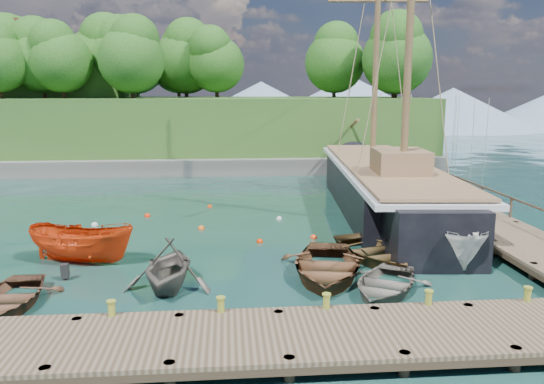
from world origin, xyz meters
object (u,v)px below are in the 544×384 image
Objects in this scene: rowboat_3 at (384,292)px; motorboat_orange at (83,262)px; rowboat_4 at (373,259)px; cabin_boat_white at (456,260)px; schooner at (385,190)px; rowboat_1 at (169,288)px; rowboat_2 at (326,277)px; rowboat_0 at (7,307)px.

motorboat_orange is (-11.01, 4.09, 0.00)m from rowboat_3.
cabin_boat_white is (3.28, -0.40, 0.00)m from rowboat_4.
rowboat_3 is at bearing -92.04° from motorboat_orange.
rowboat_4 is 9.34m from schooner.
schooner is at bearing 104.13° from rowboat_3.
schooner reaches higher than cabin_boat_white.
schooner reaches higher than rowboat_1.
rowboat_1 is 0.70× the size of cabin_boat_white.
rowboat_2 is 9.63m from motorboat_orange.
cabin_boat_white is 0.18× the size of schooner.
rowboat_0 is 10.69m from rowboat_2.
rowboat_2 is at bearing -157.92° from rowboat_4.
rowboat_4 is (12.77, 3.72, 0.00)m from rowboat_0.
rowboat_0 is 1.11× the size of rowboat_1.
rowboat_1 is at bearing -161.03° from rowboat_2.
rowboat_2 is 5.71m from cabin_boat_white.
cabin_boat_white is at bearing 69.17° from rowboat_3.
schooner reaches higher than motorboat_orange.
rowboat_4 is at bearing -173.70° from cabin_boat_white.
cabin_boat_white is (5.54, 1.41, 0.00)m from rowboat_2.
cabin_boat_white is 9.22m from schooner.
cabin_boat_white is at bearing 26.28° from rowboat_2.
rowboat_1 is 7.37m from rowboat_3.
rowboat_2 is 1.14× the size of motorboat_orange.
rowboat_2 is 0.18× the size of schooner.
schooner is (3.07, 8.75, 1.13)m from rowboat_4.
rowboat_2 is at bearing -152.51° from cabin_boat_white.
cabin_boat_white reaches higher than rowboat_3.
rowboat_0 is at bearing -136.93° from schooner.
cabin_boat_white is at bearing 16.73° from rowboat_1.
cabin_boat_white reaches higher than motorboat_orange.
rowboat_0 is at bearing -160.00° from rowboat_1.
rowboat_0 is 13.30m from rowboat_4.
schooner reaches higher than rowboat_3.
rowboat_1 is 0.13× the size of schooner.
rowboat_4 is (0.55, 3.45, 0.00)m from rowboat_3.
schooner reaches higher than rowboat_0.
rowboat_3 is at bearing -31.97° from rowboat_2.
rowboat_3 is (12.22, 0.27, 0.00)m from rowboat_0.
motorboat_orange is 0.16× the size of schooner.
rowboat_2 is at bearing 166.73° from rowboat_3.
rowboat_0 reaches higher than rowboat_3.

